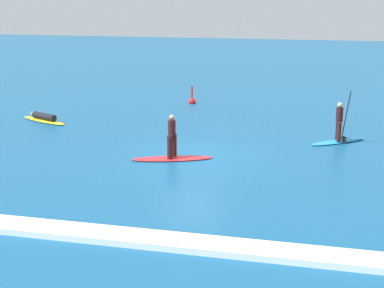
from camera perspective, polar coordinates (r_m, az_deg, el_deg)
The scene contains 6 objects.
ground_plane at distance 22.54m, azimuth -0.00°, elevation -1.23°, with size 120.00×120.00×0.00m, color navy.
surfer_on_blue_board at distance 25.30m, azimuth 14.44°, elevation 1.18°, with size 2.52×2.18×2.32m.
surfer_on_red_board at distance 22.03m, azimuth -2.02°, elevation -0.54°, with size 3.23×1.76×1.76m.
surfer_on_yellow_board at distance 29.60m, azimuth -14.63°, elevation 2.50°, with size 3.05×1.84×0.43m.
marker_buoy at distance 33.35m, azimuth -0.01°, elevation 4.34°, with size 0.42×0.42×1.12m.
wave_crest at distance 15.20m, azimuth -7.23°, elevation -9.16°, with size 23.40×0.90×0.18m, color white.
Camera 1 is at (5.05, -21.06, 6.25)m, focal length 53.31 mm.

